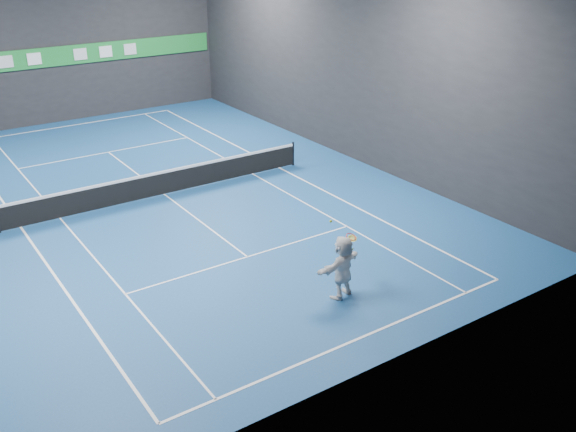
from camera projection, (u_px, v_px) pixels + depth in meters
ground at (165, 195)px, 25.46m from camera, size 26.00×26.00×0.00m
wall_back at (54, 37)px, 33.42m from camera, size 18.00×0.10×9.00m
wall_front at (399, 191)px, 13.81m from camera, size 18.00×0.10×9.00m
wall_right at (346, 57)px, 28.23m from camera, size 0.10×26.00×9.00m
baseline_near at (357, 339)px, 16.49m from camera, size 10.98×0.08×0.01m
baseline_far at (73, 125)px, 34.43m from camera, size 10.98×0.08×0.01m
sideline_doubles_left at (21, 228)px, 22.64m from camera, size 0.08×23.78×0.01m
sideline_doubles_right at (280, 168)px, 28.27m from camera, size 0.08×23.78×0.01m
sideline_singles_left at (60, 219)px, 23.35m from camera, size 0.06×23.78×0.01m
sideline_singles_right at (253, 174)px, 27.56m from camera, size 0.06×23.78×0.01m
service_line_near at (247, 257)px, 20.63m from camera, size 8.23×0.06×0.01m
service_line_far at (108, 152)px, 30.29m from camera, size 8.23×0.06×0.01m
center_service_line at (165, 195)px, 25.46m from camera, size 0.06×12.80×0.01m
player at (342, 267)px, 18.07m from camera, size 1.83×0.97×1.88m
tennis_ball at (331, 221)px, 17.26m from camera, size 0.07×0.07×0.07m
tennis_net at (164, 182)px, 25.24m from camera, size 12.50×0.10×1.07m
sponsor_banner at (57, 56)px, 33.78m from camera, size 17.64×0.11×1.00m
tennis_racket at (351, 239)px, 17.94m from camera, size 0.44×0.41×0.61m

